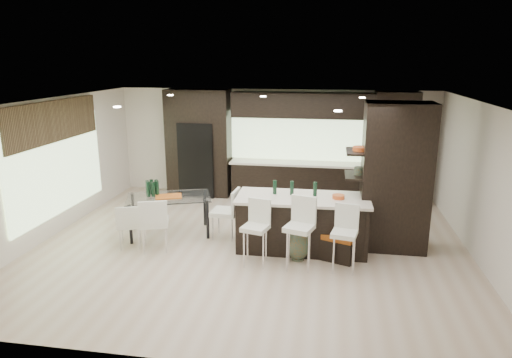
% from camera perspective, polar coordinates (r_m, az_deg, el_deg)
% --- Properties ---
extents(ground, '(8.00, 8.00, 0.00)m').
position_cam_1_polar(ground, '(8.74, -0.65, -8.31)').
color(ground, beige).
rests_on(ground, ground).
extents(back_wall, '(8.00, 0.02, 2.70)m').
position_cam_1_polar(back_wall, '(11.68, 2.33, 4.54)').
color(back_wall, silver).
rests_on(back_wall, ground).
extents(left_wall, '(0.02, 7.00, 2.70)m').
position_cam_1_polar(left_wall, '(9.81, -24.36, 1.22)').
color(left_wall, silver).
rests_on(left_wall, ground).
extents(right_wall, '(0.02, 7.00, 2.70)m').
position_cam_1_polar(right_wall, '(8.58, 26.65, -0.83)').
color(right_wall, silver).
rests_on(right_wall, ground).
extents(ceiling, '(8.00, 7.00, 0.02)m').
position_cam_1_polar(ceiling, '(8.07, -0.71, 9.61)').
color(ceiling, white).
rests_on(ceiling, ground).
extents(window_left, '(0.04, 3.20, 1.90)m').
position_cam_1_polar(window_left, '(9.95, -23.54, 1.49)').
color(window_left, '#B2D199').
rests_on(window_left, left_wall).
extents(window_back, '(3.40, 0.04, 1.20)m').
position_cam_1_polar(window_back, '(11.55, 5.29, 5.38)').
color(window_back, '#B2D199').
rests_on(window_back, back_wall).
extents(stone_accent, '(0.08, 3.00, 0.80)m').
position_cam_1_polar(stone_accent, '(9.78, -23.94, 6.61)').
color(stone_accent, brown).
rests_on(stone_accent, left_wall).
extents(ceiling_spots, '(4.00, 3.00, 0.02)m').
position_cam_1_polar(ceiling_spots, '(8.32, -0.40, 9.63)').
color(ceiling_spots, white).
rests_on(ceiling_spots, ceiling).
extents(back_cabinetry, '(6.80, 0.68, 2.70)m').
position_cam_1_polar(back_cabinetry, '(11.31, 4.64, 4.16)').
color(back_cabinetry, black).
rests_on(back_cabinetry, ground).
extents(refrigerator, '(0.90, 0.68, 1.90)m').
position_cam_1_polar(refrigerator, '(11.78, -7.14, 2.54)').
color(refrigerator, black).
rests_on(refrigerator, ground).
extents(partition_column, '(1.20, 0.80, 2.70)m').
position_cam_1_polar(partition_column, '(8.65, 17.02, 0.23)').
color(partition_column, black).
rests_on(partition_column, ground).
extents(kitchen_island, '(2.43, 1.08, 1.00)m').
position_cam_1_polar(kitchen_island, '(8.48, 5.79, -5.47)').
color(kitchen_island, black).
rests_on(kitchen_island, ground).
extents(stool_left, '(0.49, 0.49, 0.92)m').
position_cam_1_polar(stool_left, '(7.81, -0.09, -7.55)').
color(stool_left, white).
rests_on(stool_left, ground).
extents(stool_mid, '(0.55, 0.55, 0.99)m').
position_cam_1_polar(stool_mid, '(7.71, 5.37, -7.67)').
color(stool_mid, white).
rests_on(stool_mid, ground).
extents(stool_right, '(0.47, 0.47, 0.90)m').
position_cam_1_polar(stool_right, '(7.73, 10.91, -8.14)').
color(stool_right, white).
rests_on(stool_right, ground).
extents(bench, '(1.34, 0.89, 0.48)m').
position_cam_1_polar(bench, '(8.35, 8.19, -7.81)').
color(bench, black).
rests_on(bench, ground).
extents(floor_vase, '(0.46, 0.46, 1.13)m').
position_cam_1_polar(floor_vase, '(7.98, 5.33, -6.29)').
color(floor_vase, '#424B36').
rests_on(floor_vase, ground).
extents(dining_table, '(1.84, 1.41, 0.78)m').
position_cam_1_polar(dining_table, '(9.32, -10.75, -4.51)').
color(dining_table, white).
rests_on(dining_table, ground).
extents(chair_near, '(0.64, 0.64, 0.93)m').
position_cam_1_polar(chair_near, '(8.60, -12.56, -5.73)').
color(chair_near, white).
rests_on(chair_near, ground).
extents(chair_far, '(0.54, 0.54, 0.78)m').
position_cam_1_polar(chair_far, '(8.86, -15.51, -5.82)').
color(chair_far, white).
rests_on(chair_far, ground).
extents(chair_end, '(0.53, 0.53, 0.92)m').
position_cam_1_polar(chair_end, '(8.98, -3.90, -4.57)').
color(chair_end, white).
rests_on(chair_end, ground).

